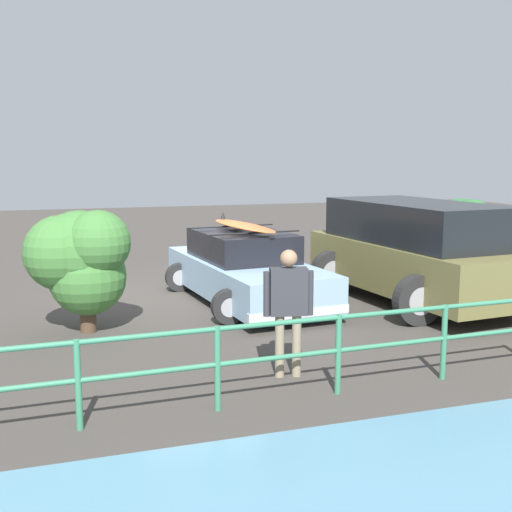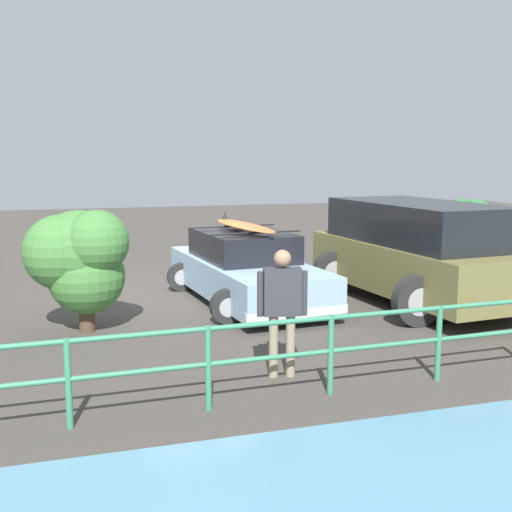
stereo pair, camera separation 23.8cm
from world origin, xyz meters
name	(u,v)px [view 2 (the right image)]	position (x,y,z in m)	size (l,w,h in m)	color
ground_plane	(201,295)	(0.00, 0.00, -0.01)	(44.00, 44.00, 0.02)	#423D38
sedan_car	(246,269)	(-0.69, 0.75, 0.61)	(2.54, 4.61, 1.58)	#8CADC6
suv_car	(416,251)	(-3.66, 1.80, 0.97)	(3.00, 4.94, 1.86)	brown
person_bystander	(282,301)	(0.05, 4.89, 0.95)	(0.61, 0.27, 1.58)	gray
railing_fence	(271,348)	(0.44, 5.64, 0.61)	(7.23, 0.29, 0.93)	#387F5B
bush_near_left	(78,256)	(2.35, 1.99, 1.19)	(1.59, 1.40, 1.90)	#4C3828
bush_near_right	(472,236)	(-5.19, 1.31, 1.13)	(1.41, 1.53, 1.86)	#4C3828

